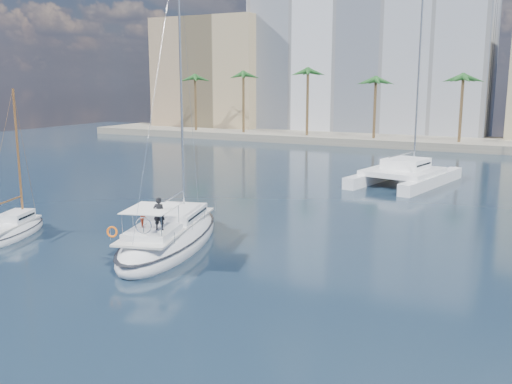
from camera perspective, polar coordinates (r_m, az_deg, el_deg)
The scene contains 10 objects.
ground at distance 36.83m, azimuth -2.35°, elevation -4.75°, with size 160.00×160.00×0.00m, color black.
quay at distance 94.03m, azimuth 16.06°, elevation 4.88°, with size 120.00×14.00×1.20m, color gray.
building_modern at distance 108.07m, azimuth 11.27°, elevation 12.96°, with size 42.00×16.00×28.00m, color white.
building_tan_left at distance 116.20m, azimuth -4.03°, elevation 11.51°, with size 22.00×14.00×22.00m, color tan.
palm_left at distance 101.80m, azimuth -3.59°, elevation 11.18°, with size 3.60×3.60×12.30m.
palm_centre at distance 89.63m, azimuth 15.90°, elevation 10.81°, with size 3.60×3.60×12.30m.
main_sloop at distance 35.49m, azimuth -8.59°, elevation -4.52°, with size 7.52×13.85×19.61m.
small_sloop at distance 40.61m, azimuth -23.19°, elevation -3.59°, with size 4.38×7.38×10.12m.
catamaran at distance 58.23m, azimuth 14.64°, elevation 1.96°, with size 9.17×14.44×19.36m.
seagull at distance 43.11m, azimuth -9.03°, elevation -1.18°, with size 1.03×0.44×0.19m.
Camera 1 is at (17.26, -30.95, 10.03)m, focal length 40.00 mm.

